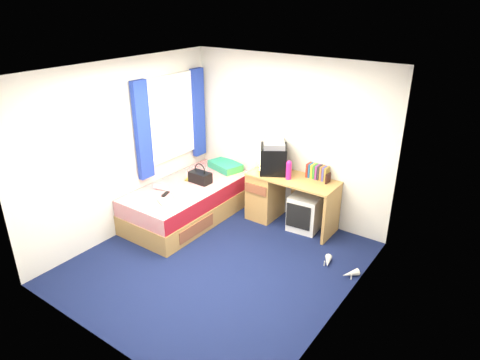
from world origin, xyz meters
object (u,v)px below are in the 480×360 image
Objects in this scene: water_bottle at (160,187)px; aerosol_can at (288,168)px; bed at (189,202)px; towel at (186,195)px; picture_frame at (328,178)px; white_heels at (339,267)px; handbag at (200,177)px; remote_control at (165,194)px; pink_water_bottle at (289,171)px; colour_swatch_fan at (161,202)px; vcr at (274,144)px; desk at (276,194)px; magazine at (194,178)px; pillow at (225,166)px; crt_tv at (273,159)px; storage_cube at (305,212)px.

aerosol_can is at bearing 38.24° from water_bottle.
aerosol_can is (1.24, 0.80, 0.57)m from bed.
towel is 1.62× the size of water_bottle.
white_heels is (0.58, -0.79, -0.78)m from picture_frame.
aerosol_can is at bearing 32.92° from bed.
handbag is 0.63m from remote_control.
white_heels is at bearing 10.53° from towel.
pink_water_bottle is 1.82m from colour_swatch_fan.
vcr is at bearing -164.05° from aerosol_can.
desk is at bearing 53.75° from colour_swatch_fan.
magazine is at bearing 162.14° from handbag.
desk reaches higher than pillow.
handbag is (-0.93, -0.55, -0.56)m from vcr.
desk is at bearing -5.11° from pillow.
picture_frame is 2.28m from remote_control.
remote_control is (-1.37, -1.07, -0.32)m from pink_water_bottle.
desk is 0.55m from crt_tv.
pillow is 1.55m from storage_cube.
picture_frame is 1.88m from handbag.
handbag reaches higher than bed.
pink_water_bottle is at bearing 22.20° from handbag.
picture_frame is at bearing 7.89° from desk.
aerosol_can is at bearing 119.82° from pink_water_bottle.
white_heels is (0.84, -0.68, -0.22)m from storage_cube.
aerosol_can is (-0.09, 0.16, -0.03)m from pink_water_bottle.
remote_control is at bearing -95.14° from pillow.
towel reaches higher than storage_cube.
picture_frame is 1.25m from white_heels.
colour_swatch_fan is (0.08, -0.64, 0.28)m from bed.
water_bottle is at bearing -140.31° from desk.
towel is 0.50m from water_bottle.
pink_water_bottle is at bearing 15.38° from magazine.
handbag is 0.62m from water_bottle.
picture_frame reaches higher than colour_swatch_fan.
bed is 3.81× the size of storage_cube.
storage_cube is 1.09m from vcr.
desk is 0.79m from vcr.
pillow is 1.01× the size of storage_cube.
picture_frame is 2.31m from colour_swatch_fan.
aerosol_can is 0.35× the size of white_heels.
bed is 1.43m from crt_tv.
pink_water_bottle reaches higher than colour_swatch_fan.
picture_frame reaches higher than handbag.
water_bottle is at bearing -82.36° from vcr.
bed is at bearing 66.09° from remote_control.
pillow is 1.78m from picture_frame.
water_bottle is 0.20m from remote_control.
towel is (0.20, -0.53, -0.04)m from handbag.
vcr is 1.70m from remote_control.
remote_control is at bearing -99.64° from handbag.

